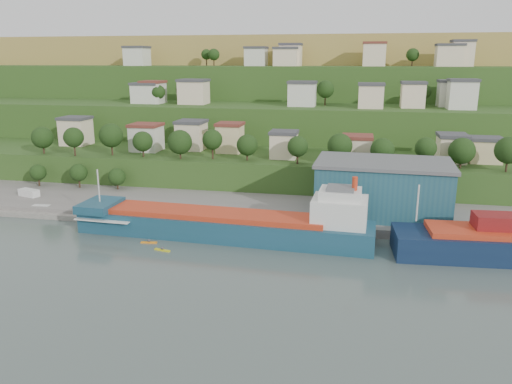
% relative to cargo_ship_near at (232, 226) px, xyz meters
% --- Properties ---
extents(ground, '(500.00, 500.00, 0.00)m').
position_rel_cargo_ship_near_xyz_m(ground, '(-3.42, -9.50, -2.66)').
color(ground, '#44534D').
rests_on(ground, ground).
extents(quay, '(220.00, 26.00, 4.00)m').
position_rel_cargo_ship_near_xyz_m(quay, '(16.58, 18.50, -2.66)').
color(quay, slate).
rests_on(quay, ground).
extents(pebble_beach, '(40.00, 18.00, 2.40)m').
position_rel_cargo_ship_near_xyz_m(pebble_beach, '(-58.42, 12.50, -2.66)').
color(pebble_beach, slate).
rests_on(pebble_beach, ground).
extents(hillside, '(360.00, 210.79, 96.00)m').
position_rel_cargo_ship_near_xyz_m(hillside, '(-3.41, 159.20, -2.58)').
color(hillside, '#284719').
rests_on(hillside, ground).
extents(cargo_ship_near, '(65.09, 12.98, 16.63)m').
position_rel_cargo_ship_near_xyz_m(cargo_ship_near, '(0.00, 0.00, 0.00)').
color(cargo_ship_near, '#15404F').
rests_on(cargo_ship_near, ground).
extents(warehouse, '(31.81, 20.35, 12.80)m').
position_rel_cargo_ship_near_xyz_m(warehouse, '(32.06, 17.80, 5.78)').
color(warehouse, '#204E60').
rests_on(warehouse, quay).
extents(caravan, '(6.22, 3.97, 2.69)m').
position_rel_cargo_ship_near_xyz_m(caravan, '(-60.00, 15.39, -0.11)').
color(caravan, white).
rests_on(caravan, pebble_beach).
extents(dinghy, '(4.44, 1.91, 0.87)m').
position_rel_cargo_ship_near_xyz_m(dinghy, '(-51.54, 8.09, -1.02)').
color(dinghy, silver).
rests_on(dinghy, pebble_beach).
extents(kayak_orange, '(3.49, 1.07, 0.86)m').
position_rel_cargo_ship_near_xyz_m(kayak_orange, '(-16.50, -6.64, -2.40)').
color(kayak_orange, orange).
rests_on(kayak_orange, ground).
extents(kayak_yellow, '(3.57, 1.40, 0.88)m').
position_rel_cargo_ship_near_xyz_m(kayak_yellow, '(-12.08, -10.22, -2.40)').
color(kayak_yellow, yellow).
rests_on(kayak_yellow, ground).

